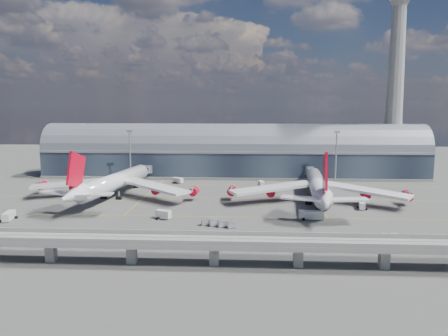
# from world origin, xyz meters

# --- Properties ---
(ground) EXTENTS (500.00, 500.00, 0.00)m
(ground) POSITION_xyz_m (0.00, 0.00, 0.00)
(ground) COLOR #474744
(ground) RESTS_ON ground
(taxi_lines) EXTENTS (200.00, 80.12, 0.01)m
(taxi_lines) POSITION_xyz_m (0.00, 22.11, 0.01)
(taxi_lines) COLOR gold
(taxi_lines) RESTS_ON ground
(terminal) EXTENTS (200.00, 30.00, 28.00)m
(terminal) POSITION_xyz_m (0.00, 77.99, 11.34)
(terminal) COLOR #202735
(terminal) RESTS_ON ground
(control_tower) EXTENTS (19.00, 19.00, 103.00)m
(control_tower) POSITION_xyz_m (85.00, 83.00, 51.64)
(control_tower) COLOR gray
(control_tower) RESTS_ON ground
(guideway) EXTENTS (220.00, 8.50, 7.20)m
(guideway) POSITION_xyz_m (-0.00, -55.00, 5.29)
(guideway) COLOR gray
(guideway) RESTS_ON ground
(floodlight_mast_left) EXTENTS (3.00, 0.70, 25.70)m
(floodlight_mast_left) POSITION_xyz_m (-50.00, 55.00, 13.63)
(floodlight_mast_left) COLOR gray
(floodlight_mast_left) RESTS_ON ground
(floodlight_mast_right) EXTENTS (3.00, 0.70, 25.70)m
(floodlight_mast_right) POSITION_xyz_m (50.00, 55.00, 13.63)
(floodlight_mast_right) COLOR gray
(floodlight_mast_right) RESTS_ON ground
(airliner_left) EXTENTS (71.02, 74.72, 22.79)m
(airliner_left) POSITION_xyz_m (-47.23, 17.51, 6.51)
(airliner_left) COLOR white
(airliner_left) RESTS_ON ground
(airliner_right) EXTENTS (71.16, 74.39, 23.59)m
(airliner_right) POSITION_xyz_m (35.07, 12.70, 6.12)
(airliner_right) COLOR white
(airliner_right) RESTS_ON ground
(jet_bridge_left) EXTENTS (4.40, 28.00, 7.25)m
(jet_bridge_left) POSITION_xyz_m (-43.37, 53.12, 5.18)
(jet_bridge_left) COLOR gray
(jet_bridge_left) RESTS_ON ground
(jet_bridge_right) EXTENTS (4.40, 32.00, 7.25)m
(jet_bridge_right) POSITION_xyz_m (38.74, 51.18, 5.18)
(jet_bridge_right) COLOR gray
(jet_bridge_right) RESTS_ON ground
(service_truck_0) EXTENTS (3.54, 7.25, 2.88)m
(service_truck_0) POSITION_xyz_m (-71.17, -18.49, 1.49)
(service_truck_0) COLOR silver
(service_truck_0) RESTS_ON ground
(service_truck_1) EXTENTS (5.56, 3.96, 2.94)m
(service_truck_1) POSITION_xyz_m (-20.33, -13.69, 1.48)
(service_truck_1) COLOR silver
(service_truck_1) RESTS_ON ground
(service_truck_2) EXTENTS (8.33, 2.87, 2.98)m
(service_truck_2) POSITION_xyz_m (29.16, -11.93, 1.55)
(service_truck_2) COLOR silver
(service_truck_2) RESTS_ON ground
(service_truck_3) EXTENTS (3.01, 5.56, 2.55)m
(service_truck_3) POSITION_xyz_m (49.94, 4.12, 1.30)
(service_truck_3) COLOR silver
(service_truck_3) RESTS_ON ground
(service_truck_4) EXTENTS (3.25, 5.08, 2.72)m
(service_truck_4) POSITION_xyz_m (14.18, 45.92, 1.37)
(service_truck_4) COLOR silver
(service_truck_4) RESTS_ON ground
(service_truck_5) EXTENTS (5.80, 4.89, 2.69)m
(service_truck_5) POSITION_xyz_m (-26.27, 53.24, 1.38)
(service_truck_5) COLOR silver
(service_truck_5) RESTS_ON ground
(cargo_train_0) EXTENTS (7.85, 3.20, 1.72)m
(cargo_train_0) POSITION_xyz_m (-45.46, -36.02, 0.90)
(cargo_train_0) COLOR gray
(cargo_train_0) RESTS_ON ground
(cargo_train_1) EXTENTS (11.57, 5.35, 1.93)m
(cargo_train_1) POSITION_xyz_m (-1.37, -22.20, 1.01)
(cargo_train_1) COLOR gray
(cargo_train_1) RESTS_ON ground
(cargo_train_2) EXTENTS (11.08, 2.94, 1.83)m
(cargo_train_2) POSITION_xyz_m (45.59, -33.57, 0.95)
(cargo_train_2) COLOR gray
(cargo_train_2) RESTS_ON ground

